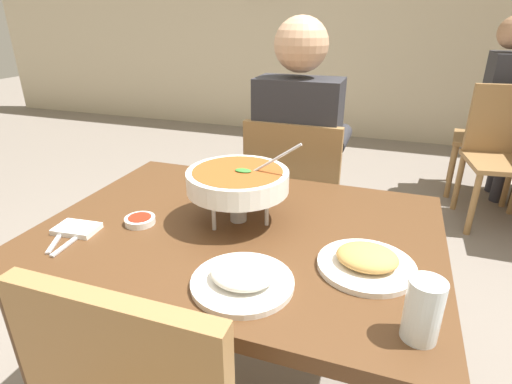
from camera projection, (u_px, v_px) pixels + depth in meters
dining_table_main at (240, 260)px, 1.24m from camera, size 1.15×0.84×0.73m
chair_diner_main at (295, 200)px, 1.90m from camera, size 0.44×0.44×0.90m
diner_main at (299, 150)px, 1.83m from camera, size 0.40×0.45×1.31m
curry_bowl at (238, 181)px, 1.18m from camera, size 0.33×0.30×0.26m
rice_plate at (242, 278)px, 0.93m from camera, size 0.24×0.24×0.06m
appetizer_plate at (367, 261)px, 0.99m from camera, size 0.24×0.24×0.06m
sauce_dish at (140, 220)px, 1.21m from camera, size 0.09×0.09×0.02m
napkin_folded at (77, 229)px, 1.17m from camera, size 0.13×0.09×0.02m
fork_utensil at (59, 237)px, 1.13m from camera, size 0.08×0.16×0.01m
spoon_utensil at (73, 240)px, 1.12m from camera, size 0.03×0.17×0.01m
drink_glass at (423, 313)px, 0.76m from camera, size 0.07×0.07×0.13m
chair_bg_middle at (502, 132)px, 3.01m from camera, size 0.49×0.49×0.90m
chair_bg_corner at (502, 148)px, 2.65m from camera, size 0.49×0.49×0.90m
patron_bg_middle at (505, 100)px, 2.92m from camera, size 0.45×0.40×1.31m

